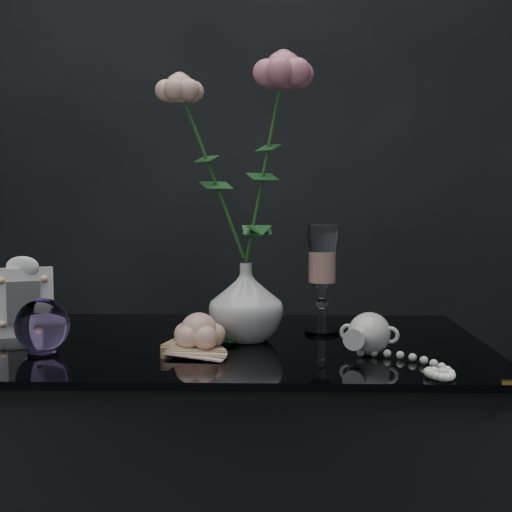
# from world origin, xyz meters

# --- Properties ---
(vase) EXTENTS (0.17, 0.17, 0.14)m
(vase) POSITION_xyz_m (0.10, 0.06, 0.83)
(vase) COLOR silver
(vase) RESTS_ON table
(wine_glass) EXTENTS (0.07, 0.07, 0.21)m
(wine_glass) POSITION_xyz_m (0.24, 0.12, 0.87)
(wine_glass) COLOR white
(wine_glass) RESTS_ON table
(picture_frame) EXTENTS (0.14, 0.12, 0.15)m
(picture_frame) POSITION_xyz_m (-0.32, 0.08, 0.84)
(picture_frame) COLOR white
(picture_frame) RESTS_ON table
(paperweight) EXTENTS (0.12, 0.12, 0.09)m
(paperweight) POSITION_xyz_m (-0.24, -0.05, 0.81)
(paperweight) COLOR #9F7ECD
(paperweight) RESTS_ON table
(paper_fan) EXTENTS (0.22, 0.18, 0.02)m
(paper_fan) POSITION_xyz_m (-0.03, -0.09, 0.77)
(paper_fan) COLOR #F1E0C1
(paper_fan) RESTS_ON table
(loose_rose) EXTENTS (0.19, 0.22, 0.07)m
(loose_rose) POSITION_xyz_m (0.02, -0.04, 0.80)
(loose_rose) COLOR #E1A991
(loose_rose) RESTS_ON table
(pearl_jar) EXTENTS (0.31, 0.32, 0.07)m
(pearl_jar) POSITION_xyz_m (0.31, -0.05, 0.80)
(pearl_jar) COLOR silver
(pearl_jar) RESTS_ON table
(roses) EXTENTS (0.26, 0.12, 0.43)m
(roses) POSITION_xyz_m (0.09, 0.06, 1.11)
(roses) COLOR #F5B497
(roses) RESTS_ON vase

